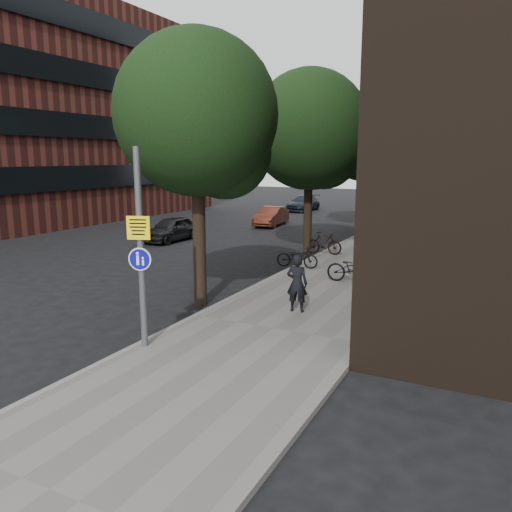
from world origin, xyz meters
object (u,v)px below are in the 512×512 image
Objects in this scene: parked_car_near at (172,229)px; signpost at (141,249)px; pedestrian at (297,283)px; parked_bike_facade_near at (354,269)px.

signpost is at bearing -53.80° from parked_car_near.
signpost is 2.77× the size of pedestrian.
parked_bike_facade_near is at bearing 51.38° from signpost.
signpost reaches higher than parked_car_near.
signpost is at bearing 52.86° from pedestrian.
pedestrian is 13.39m from parked_car_near.
signpost is 8.09m from parked_bike_facade_near.
parked_bike_facade_near is at bearing -106.74° from pedestrian.
pedestrian reaches higher than parked_bike_facade_near.
parked_car_near reaches higher than parked_bike_facade_near.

